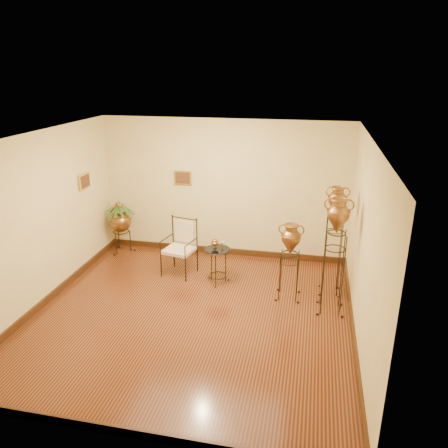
% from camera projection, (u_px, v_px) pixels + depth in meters
% --- Properties ---
extents(ground, '(5.00, 5.00, 0.00)m').
position_uv_depth(ground, '(192.00, 315.00, 6.96)').
color(ground, brown).
rests_on(ground, ground).
extents(room_shell, '(5.02, 5.02, 2.81)m').
position_uv_depth(room_shell, '(189.00, 212.00, 6.38)').
color(room_shell, '#EBE397').
rests_on(room_shell, ground).
extents(amphora_tall, '(0.39, 0.39, 1.93)m').
position_uv_depth(amphora_tall, '(333.00, 240.00, 7.33)').
color(amphora_tall, black).
rests_on(amphora_tall, ground).
extents(amphora_mid, '(0.56, 0.56, 1.92)m').
position_uv_depth(amphora_mid, '(334.00, 256.00, 6.77)').
color(amphora_mid, black).
rests_on(amphora_mid, ground).
extents(amphora_short, '(0.52, 0.52, 1.35)m').
position_uv_depth(amphora_short, '(290.00, 261.00, 7.28)').
color(amphora_short, black).
rests_on(amphora_short, ground).
extents(planter_urn, '(0.88, 0.88, 1.30)m').
position_uv_depth(planter_urn, '(120.00, 219.00, 9.11)').
color(planter_urn, black).
rests_on(planter_urn, ground).
extents(armchair, '(0.70, 0.67, 1.06)m').
position_uv_depth(armchair, '(179.00, 248.00, 8.15)').
color(armchair, black).
rests_on(armchair, ground).
extents(side_table, '(0.54, 0.54, 0.84)m').
position_uv_depth(side_table, '(218.00, 265.00, 7.89)').
color(side_table, black).
rests_on(side_table, ground).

